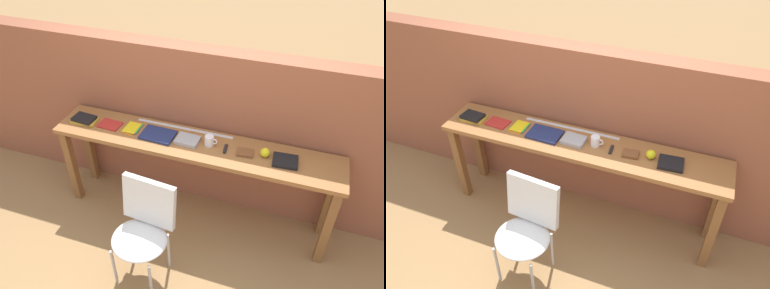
{
  "view_description": "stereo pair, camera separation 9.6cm",
  "coord_description": "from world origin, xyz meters",
  "views": [
    {
      "loc": [
        0.78,
        -2.07,
        2.82
      ],
      "look_at": [
        0.0,
        0.25,
        0.9
      ],
      "focal_mm": 35.0,
      "sensor_mm": 36.0,
      "label": 1
    },
    {
      "loc": [
        0.87,
        -2.03,
        2.82
      ],
      "look_at": [
        0.0,
        0.25,
        0.9
      ],
      "focal_mm": 35.0,
      "sensor_mm": 36.0,
      "label": 2
    }
  ],
  "objects": [
    {
      "name": "ground_plane",
      "position": [
        0.0,
        0.0,
        0.0
      ],
      "size": [
        40.0,
        40.0,
        0.0
      ],
      "primitive_type": "plane",
      "color": "#9E7547"
    },
    {
      "name": "brick_wall_back",
      "position": [
        0.0,
        0.64,
        0.79
      ],
      "size": [
        6.0,
        0.2,
        1.58
      ],
      "primitive_type": "cube",
      "color": "#935138",
      "rests_on": "ground"
    },
    {
      "name": "sideboard",
      "position": [
        0.0,
        0.3,
        0.74
      ],
      "size": [
        2.5,
        0.44,
        0.88
      ],
      "color": "#996033",
      "rests_on": "ground"
    },
    {
      "name": "chair_white_moulded",
      "position": [
        -0.18,
        -0.4,
        0.53
      ],
      "size": [
        0.48,
        0.49,
        0.89
      ],
      "color": "white",
      "rests_on": "ground"
    },
    {
      "name": "book_stack_leftmost",
      "position": [
        -1.04,
        0.28,
        0.9
      ],
      "size": [
        0.23,
        0.15,
        0.05
      ],
      "color": "gold",
      "rests_on": "sideboard"
    },
    {
      "name": "magazine_cycling",
      "position": [
        -0.8,
        0.31,
        0.89
      ],
      "size": [
        0.21,
        0.16,
        0.01
      ],
      "primitive_type": "cube",
      "rotation": [
        0.0,
        0.0,
        -0.08
      ],
      "color": "red",
      "rests_on": "sideboard"
    },
    {
      "name": "pamphlet_pile_colourful",
      "position": [
        -0.58,
        0.32,
        0.89
      ],
      "size": [
        0.14,
        0.19,
        0.01
      ],
      "color": "orange",
      "rests_on": "sideboard"
    },
    {
      "name": "book_open_centre",
      "position": [
        -0.33,
        0.29,
        0.89
      ],
      "size": [
        0.3,
        0.21,
        0.02
      ],
      "primitive_type": "cube",
      "rotation": [
        0.0,
        0.0,
        -0.04
      ],
      "color": "navy",
      "rests_on": "sideboard"
    },
    {
      "name": "book_grey_hardcover",
      "position": [
        -0.06,
        0.3,
        0.9
      ],
      "size": [
        0.2,
        0.17,
        0.03
      ],
      "primitive_type": "cube",
      "rotation": [
        0.0,
        0.0,
        -0.06
      ],
      "color": "#9E9EA3",
      "rests_on": "sideboard"
    },
    {
      "name": "mug",
      "position": [
        0.13,
        0.32,
        0.92
      ],
      "size": [
        0.11,
        0.08,
        0.09
      ],
      "color": "white",
      "rests_on": "sideboard"
    },
    {
      "name": "multitool_folded",
      "position": [
        0.27,
        0.3,
        0.89
      ],
      "size": [
        0.03,
        0.11,
        0.02
      ],
      "primitive_type": "cube",
      "rotation": [
        0.0,
        0.0,
        0.08
      ],
      "color": "black",
      "rests_on": "sideboard"
    },
    {
      "name": "leather_journal_brown",
      "position": [
        0.44,
        0.3,
        0.89
      ],
      "size": [
        0.14,
        0.11,
        0.02
      ],
      "primitive_type": "cube",
      "rotation": [
        0.0,
        0.0,
        0.09
      ],
      "color": "brown",
      "rests_on": "sideboard"
    },
    {
      "name": "sports_ball_small",
      "position": [
        0.6,
        0.32,
        0.92
      ],
      "size": [
        0.08,
        0.08,
        0.08
      ],
      "primitive_type": "sphere",
      "color": "yellow",
      "rests_on": "sideboard"
    },
    {
      "name": "book_repair_rightmost",
      "position": [
        0.76,
        0.29,
        0.89
      ],
      "size": [
        0.21,
        0.18,
        0.03
      ],
      "primitive_type": "cube",
      "rotation": [
        0.0,
        0.0,
        0.07
      ],
      "color": "black",
      "rests_on": "sideboard"
    },
    {
      "name": "ruler_metal_back_edge",
      "position": [
        -0.15,
        0.47,
        0.88
      ],
      "size": [
        0.89,
        0.03,
        0.0
      ],
      "primitive_type": "cube",
      "color": "silver",
      "rests_on": "sideboard"
    }
  ]
}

